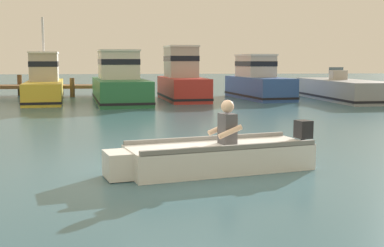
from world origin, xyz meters
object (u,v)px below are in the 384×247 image
rowboat_with_person (215,156)px  moored_boat_yellow (45,83)px  moored_boat_grey (342,90)px  moored_boat_blue (258,82)px  moored_boat_red (182,80)px  moored_boat_green (119,83)px

rowboat_with_person → moored_boat_yellow: bearing=110.6°
moored_boat_yellow → moored_boat_grey: bearing=-3.1°
moored_boat_grey → moored_boat_blue: bearing=161.7°
moored_boat_red → moored_boat_grey: bearing=-5.4°
moored_boat_green → moored_boat_grey: moored_boat_green is taller
moored_boat_yellow → moored_boat_green: bearing=-16.7°
moored_boat_red → moored_boat_blue: 3.75m
moored_boat_red → moored_boat_green: bearing=-160.9°
moored_boat_blue → moored_boat_grey: 3.97m
moored_boat_yellow → moored_boat_red: moored_boat_yellow is taller
rowboat_with_person → moored_boat_green: size_ratio=0.56×
rowboat_with_person → moored_boat_grey: bearing=61.3°
moored_boat_grey → moored_boat_green: bearing=-178.4°
rowboat_with_person → moored_boat_blue: bearing=75.0°
rowboat_with_person → moored_boat_blue: moored_boat_blue is taller
moored_boat_yellow → moored_boat_grey: size_ratio=0.99×
rowboat_with_person → moored_boat_red: size_ratio=0.73×
moored_boat_blue → moored_boat_red: bearing=-171.9°
moored_boat_green → moored_boat_red: size_ratio=1.30×
moored_boat_grey → rowboat_with_person: bearing=-118.7°
rowboat_with_person → moored_boat_green: moored_boat_green is taller
moored_boat_yellow → moored_boat_red: bearing=-0.3°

